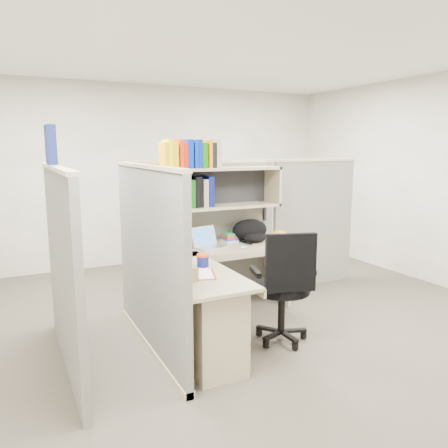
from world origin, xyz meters
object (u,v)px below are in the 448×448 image
desk (216,303)px  task_chair (283,304)px  backpack (252,231)px  laptop (210,237)px  snack_canister (203,260)px

desk → task_chair: task_chair is taller
backpack → task_chair: 1.16m
desk → backpack: (0.88, 0.90, 0.41)m
laptop → backpack: 0.56m
snack_canister → laptop: bearing=60.2°
laptop → backpack: backpack is taller
snack_canister → desk: bearing=-78.3°
desk → laptop: 0.96m
desk → laptop: bearing=68.4°
laptop → snack_canister: bearing=-135.0°
laptop → task_chair: bearing=-88.1°
backpack → snack_canister: backpack is taller
desk → task_chair: 0.63m
desk → task_chair: size_ratio=1.65×
laptop → task_chair: size_ratio=0.29×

